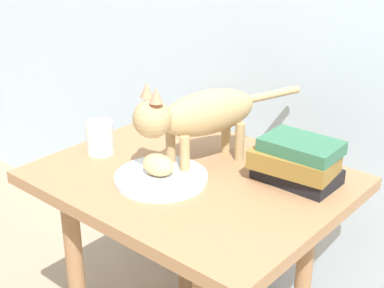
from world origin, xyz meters
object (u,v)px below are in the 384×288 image
cat (198,115)px  book_stack (297,162)px  side_table (192,209)px  bread_roll (158,165)px  candle_jar (100,139)px  plate (161,178)px

cat → book_stack: 0.26m
side_table → bread_roll: (-0.04, -0.07, 0.13)m
side_table → candle_jar: (-0.26, -0.06, 0.13)m
plate → cat: (0.01, 0.12, 0.13)m
side_table → cat: cat is taller
book_stack → bread_roll: bearing=-141.3°
side_table → book_stack: 0.28m
plate → candle_jar: 0.23m
side_table → book_stack: size_ratio=3.53×
book_stack → candle_jar: 0.50m
side_table → book_stack: bearing=31.6°
bread_roll → cat: bearing=81.3°
candle_jar → book_stack: bearing=21.8°
bread_roll → book_stack: 0.32m
bread_roll → candle_jar: candle_jar is taller
side_table → cat: size_ratio=1.52×
bread_roll → book_stack: size_ratio=0.40×
bread_roll → plate: bearing=11.3°
cat → side_table: bearing=-64.2°
plate → book_stack: bearing=39.2°
cat → candle_jar: 0.28m
side_table → cat: 0.23m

